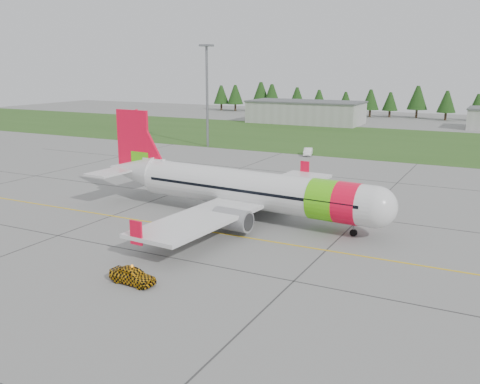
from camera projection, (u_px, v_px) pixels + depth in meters
The scene contains 9 objects.
ground at pixel (186, 260), 46.15m from camera, with size 320.00×320.00×0.00m, color gray.
aircraft at pixel (246, 189), 58.36m from camera, with size 36.78×33.98×11.14m.
follow_me_car at pixel (132, 259), 40.85m from camera, with size 1.58×1.34×3.92m, color #E59E0C.
service_van at pixel (308, 144), 99.16m from camera, with size 1.46×1.38×4.19m, color white.
grass_strip at pixel (389, 142), 117.10m from camera, with size 320.00×50.00×0.03m, color #30561E.
taxi_guideline at pixel (230, 235), 53.07m from camera, with size 120.00×0.25×0.02m, color gold.
hangar_west at pixel (305, 113), 153.97m from camera, with size 32.00×14.00×6.00m, color #A8A8A3.
floodlight_mast at pixel (207, 97), 108.23m from camera, with size 0.50×0.50×20.00m, color slate.
treeline at pixel (429, 103), 164.40m from camera, with size 160.00×8.00×10.00m, color #1C3F14, non-canonical shape.
Camera 1 is at (24.05, -36.57, 16.47)m, focal length 40.00 mm.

